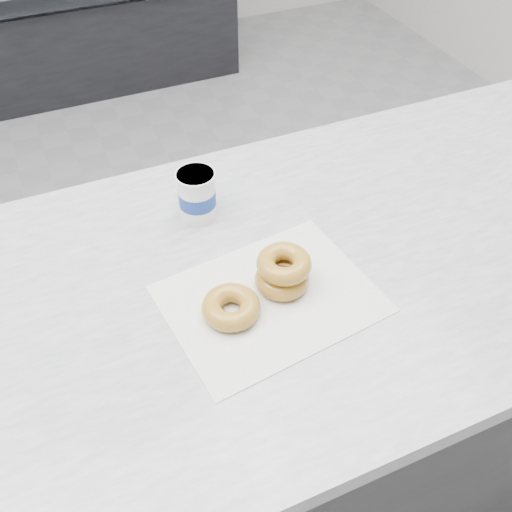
# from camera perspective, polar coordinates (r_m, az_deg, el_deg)

# --- Properties ---
(ground) EXTENTS (5.00, 5.00, 0.00)m
(ground) POSITION_cam_1_polar(r_m,az_deg,el_deg) (2.03, -14.68, -10.44)
(ground) COLOR gray
(ground) RESTS_ON ground
(counter) EXTENTS (3.06, 0.76, 0.90)m
(counter) POSITION_cam_1_polar(r_m,az_deg,el_deg) (1.32, -12.34, -19.12)
(counter) COLOR #333335
(counter) RESTS_ON ground
(wax_paper) EXTENTS (0.37, 0.30, 0.00)m
(wax_paper) POSITION_cam_1_polar(r_m,az_deg,el_deg) (0.95, 1.42, -4.28)
(wax_paper) COLOR silver
(wax_paper) RESTS_ON counter
(donut_single) EXTENTS (0.11, 0.11, 0.03)m
(donut_single) POSITION_cam_1_polar(r_m,az_deg,el_deg) (0.92, -2.52, -5.12)
(donut_single) COLOR #B48731
(donut_single) RESTS_ON wax_paper
(donut_stack) EXTENTS (0.12, 0.12, 0.06)m
(donut_stack) POSITION_cam_1_polar(r_m,az_deg,el_deg) (0.95, 2.71, -1.55)
(donut_stack) COLOR #B48731
(donut_stack) RESTS_ON wax_paper
(coffee_cup) EXTENTS (0.09, 0.09, 0.10)m
(coffee_cup) POSITION_cam_1_polar(r_m,az_deg,el_deg) (1.08, -5.92, 6.09)
(coffee_cup) COLOR white
(coffee_cup) RESTS_ON counter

